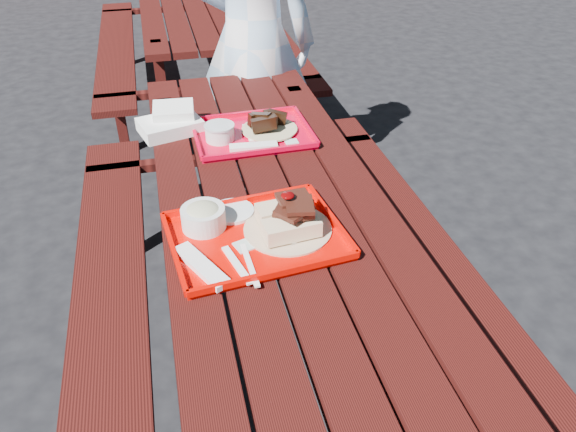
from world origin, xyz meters
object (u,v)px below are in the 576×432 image
(picnic_table_far, at_px, (194,24))
(near_tray, at_px, (253,225))
(person, at_px, (253,42))
(picnic_table_near, at_px, (278,254))
(far_tray, at_px, (251,132))

(picnic_table_far, relative_size, near_tray, 4.45)
(picnic_table_far, xyz_separation_m, person, (0.17, -1.50, 0.31))
(person, bearing_deg, near_tray, 100.97)
(picnic_table_near, xyz_separation_m, picnic_table_far, (0.00, 2.80, 0.00))
(picnic_table_near, height_order, far_tray, far_tray)
(person, bearing_deg, far_tray, 100.21)
(person, bearing_deg, picnic_table_near, 104.26)
(near_tray, relative_size, far_tray, 1.16)
(picnic_table_near, distance_m, person, 1.35)
(far_tray, xyz_separation_m, person, (0.16, 0.79, 0.10))
(picnic_table_near, relative_size, near_tray, 4.45)
(picnic_table_far, relative_size, person, 1.37)
(picnic_table_near, height_order, near_tray, near_tray)
(far_tray, bearing_deg, picnic_table_near, -91.05)
(picnic_table_near, bearing_deg, picnic_table_far, 90.00)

